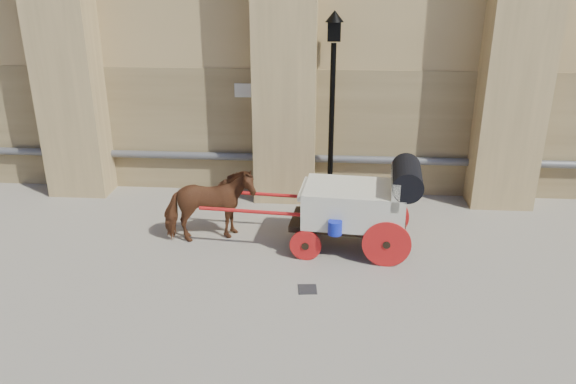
{
  "coord_description": "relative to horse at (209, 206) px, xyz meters",
  "views": [
    {
      "loc": [
        0.04,
        -8.93,
        5.13
      ],
      "look_at": [
        -0.74,
        1.1,
        1.12
      ],
      "focal_mm": 35.0,
      "sensor_mm": 36.0,
      "label": 1
    }
  ],
  "objects": [
    {
      "name": "ground",
      "position": [
        2.31,
        -1.17,
        -0.75
      ],
      "size": [
        90.0,
        90.0,
        0.0
      ],
      "primitive_type": "plane",
      "color": "gray",
      "rests_on": "ground"
    },
    {
      "name": "horse",
      "position": [
        0.0,
        0.0,
        0.0
      ],
      "size": [
        1.93,
        1.35,
        1.49
      ],
      "primitive_type": "imported",
      "rotation": [
        0.0,
        0.0,
        1.91
      ],
      "color": "brown",
      "rests_on": "ground"
    },
    {
      "name": "carriage",
      "position": [
        2.99,
        -0.16,
        0.24
      ],
      "size": [
        4.25,
        1.54,
        1.82
      ],
      "rotation": [
        0.0,
        0.0,
        -0.09
      ],
      "color": "black",
      "rests_on": "ground"
    },
    {
      "name": "street_lamp",
      "position": [
        2.38,
        2.4,
        1.57
      ],
      "size": [
        0.4,
        0.4,
        4.32
      ],
      "color": "black",
      "rests_on": "ground"
    },
    {
      "name": "drain_grate_near",
      "position": [
        2.04,
        -1.76,
        -0.74
      ],
      "size": [
        0.35,
        0.35,
        0.01
      ],
      "primitive_type": "cube",
      "rotation": [
        0.0,
        0.0,
        0.1
      ],
      "color": "black",
      "rests_on": "ground"
    }
  ]
}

